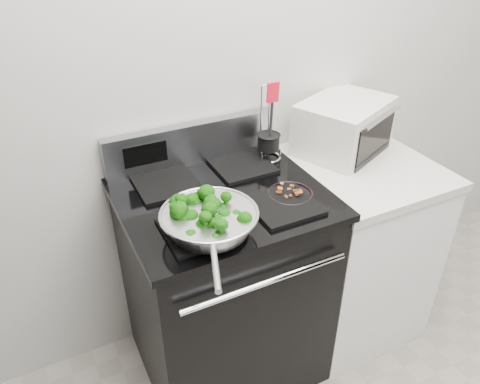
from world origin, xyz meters
TOP-DOWN VIEW (x-y plane):
  - back_wall at (0.00, 1.75)m, footprint 4.00×0.02m
  - gas_range at (-0.30, 1.41)m, footprint 0.79×0.69m
  - counter at (0.39, 1.41)m, footprint 0.62×0.68m
  - skillet at (-0.44, 1.21)m, footprint 0.34×0.52m
  - broccoli_pile at (-0.44, 1.21)m, footprint 0.27×0.27m
  - bacon_plate at (-0.07, 1.29)m, footprint 0.18×0.18m
  - utensil_holder at (0.01, 1.60)m, footprint 0.11×0.11m
  - toaster_oven at (0.39, 1.57)m, footprint 0.51×0.46m

SIDE VIEW (x-z plane):
  - counter at x=0.39m, z-range 0.00..0.92m
  - gas_range at x=-0.30m, z-range -0.08..1.05m
  - bacon_plate at x=-0.07m, z-range 0.95..0.99m
  - skillet at x=-0.44m, z-range 0.97..1.04m
  - utensil_holder at x=0.01m, z-range 0.84..1.19m
  - broccoli_pile at x=-0.44m, z-range 0.98..1.07m
  - toaster_oven at x=0.39m, z-range 0.92..1.16m
  - back_wall at x=0.00m, z-range 0.00..2.70m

